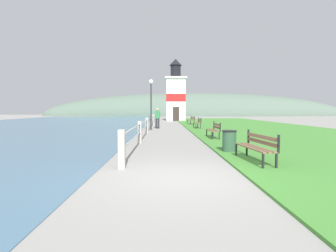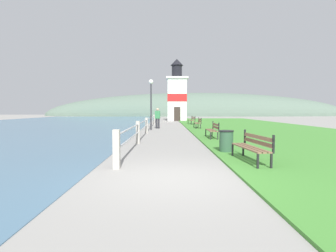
% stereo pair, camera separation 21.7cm
% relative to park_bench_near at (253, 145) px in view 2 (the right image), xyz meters
% --- Properties ---
extents(ground_plane, '(160.00, 160.00, 0.00)m').
position_rel_park_bench_near_xyz_m(ground_plane, '(-2.44, -1.72, -0.54)').
color(ground_plane, gray).
extents(grass_verge, '(12.00, 49.05, 0.06)m').
position_rel_park_bench_near_xyz_m(grass_verge, '(5.14, 14.63, -0.51)').
color(grass_verge, '#428433').
rests_on(grass_verge, ground_plane).
extents(water_strip, '(24.00, 78.48, 0.01)m').
position_rel_park_bench_near_xyz_m(water_strip, '(-16.53, 14.63, -0.53)').
color(water_strip, '#476B84').
rests_on(water_strip, ground_plane).
extents(seawall_railing, '(0.18, 26.98, 1.07)m').
position_rel_park_bench_near_xyz_m(seawall_railing, '(-3.93, 12.68, 0.08)').
color(seawall_railing, '#A8A399').
rests_on(seawall_railing, ground_plane).
extents(park_bench_near, '(0.65, 2.00, 0.94)m').
position_rel_park_bench_near_xyz_m(park_bench_near, '(0.00, 0.00, 0.00)').
color(park_bench_near, brown).
rests_on(park_bench_near, ground_plane).
extents(park_bench_midway, '(0.49, 1.88, 0.94)m').
position_rel_park_bench_near_xyz_m(park_bench_midway, '(-0.00, 6.62, -0.00)').
color(park_bench_midway, brown).
rests_on(park_bench_midway, ground_plane).
extents(park_bench_far, '(0.47, 1.69, 0.94)m').
position_rel_park_bench_near_xyz_m(park_bench_far, '(0.12, 14.38, -0.00)').
color(park_bench_far, brown).
rests_on(park_bench_far, ground_plane).
extents(park_bench_by_lighthouse, '(0.63, 2.00, 0.94)m').
position_rel_park_bench_near_xyz_m(park_bench_by_lighthouse, '(0.19, 20.41, -0.00)').
color(park_bench_by_lighthouse, brown).
rests_on(park_bench_by_lighthouse, ground_plane).
extents(lighthouse, '(3.10, 3.10, 8.92)m').
position_rel_park_bench_near_xyz_m(lighthouse, '(-1.05, 30.47, 3.16)').
color(lighthouse, white).
rests_on(lighthouse, ground_plane).
extents(person_strolling, '(0.45, 0.28, 1.75)m').
position_rel_park_bench_near_xyz_m(person_strolling, '(-3.33, 14.61, 0.41)').
color(person_strolling, '#28282D').
rests_on(person_strolling, ground_plane).
extents(trash_bin, '(0.54, 0.54, 0.84)m').
position_rel_park_bench_near_xyz_m(trash_bin, '(-0.37, 1.85, -0.12)').
color(trash_bin, '#2D5138').
rests_on(trash_bin, ground_plane).
extents(lamp_post, '(0.36, 0.36, 3.96)m').
position_rel_park_bench_near_xyz_m(lamp_post, '(-3.78, 12.86, 2.20)').
color(lamp_post, '#333338').
rests_on(lamp_post, ground_plane).
extents(distant_hillside, '(80.00, 16.00, 12.00)m').
position_rel_park_bench_near_xyz_m(distant_hillside, '(5.56, 60.98, -0.54)').
color(distant_hillside, '#566B5B').
rests_on(distant_hillside, ground_plane).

